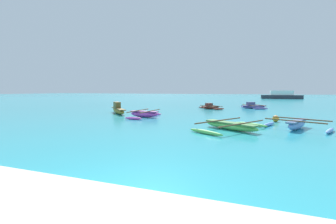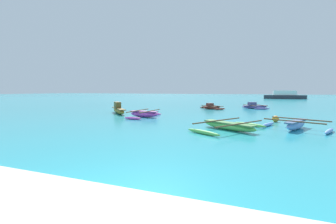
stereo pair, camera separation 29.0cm
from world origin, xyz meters
name	(u,v)px [view 1 (the left image)]	position (x,y,z in m)	size (l,w,h in m)	color
ground_plane	(101,217)	(0.00, 0.00, 0.00)	(240.00, 240.00, 0.00)	teal
moored_boat_0	(144,114)	(-5.39, 13.05, 0.26)	(2.44, 3.65, 0.54)	#D34EBF
moored_boat_1	(230,126)	(1.45, 9.46, 0.21)	(4.01, 4.67, 0.46)	#6CCB5C
moored_boat_2	(253,106)	(2.95, 25.17, 0.25)	(3.12, 3.69, 0.74)	#7A67B7
moored_boat_3	(297,124)	(4.90, 10.89, 0.25)	(3.62, 2.91, 0.54)	#76A0E8
moored_boat_4	(118,109)	(-8.89, 14.80, 0.36)	(3.28, 3.41, 1.04)	olive
moored_boat_5	(211,107)	(-1.67, 22.80, 0.22)	(3.21, 3.25, 0.67)	brown
mooring_buoy_0	(276,119)	(4.13, 13.62, 0.22)	(0.43, 0.43, 0.43)	orange
distant_ferry	(281,95)	(10.17, 58.52, 0.83)	(9.26, 2.04, 2.04)	#2D333D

